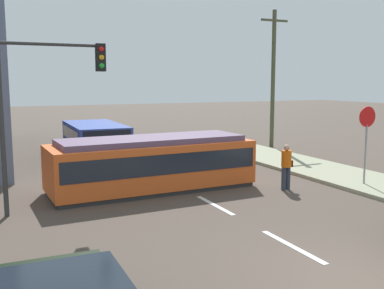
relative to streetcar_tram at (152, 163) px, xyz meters
name	(u,v)px	position (x,y,z in m)	size (l,w,h in m)	color
ground_plane	(168,181)	(1.08, 1.14, -1.00)	(120.00, 120.00, 0.00)	#504339
sidewalk_curb_right	(372,183)	(7.88, -2.86, -0.93)	(3.20, 36.00, 0.14)	#9B9D7D
lane_stripe_1	(292,246)	(1.08, -6.86, -1.00)	(0.16, 2.40, 0.01)	silver
lane_stripe_2	(215,205)	(1.08, -2.86, -1.00)	(0.16, 2.40, 0.01)	silver
lane_stripe_3	(132,161)	(1.08, 6.00, -1.00)	(0.16, 2.40, 0.01)	silver
lane_stripe_4	(103,146)	(1.08, 12.00, -1.00)	(0.16, 2.40, 0.01)	silver
streetcar_tram	(152,163)	(0.00, 0.00, 0.00)	(7.46, 2.81, 1.94)	#E05921
city_bus	(95,138)	(-0.31, 7.80, 0.02)	(2.63, 5.52, 1.77)	#2A4398
pedestrian_crossing	(286,164)	(4.42, -2.09, -0.06)	(0.51, 0.36, 1.67)	#2D3543
stop_sign	(367,129)	(7.35, -2.96, 1.19)	(0.76, 0.07, 2.88)	gray
traffic_light_mast	(44,91)	(-3.81, -1.35, 2.66)	(3.11, 0.33, 5.20)	#333333
utility_pole_mid	(273,77)	(10.17, 7.13, 3.20)	(1.80, 0.24, 8.04)	#4C4F35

